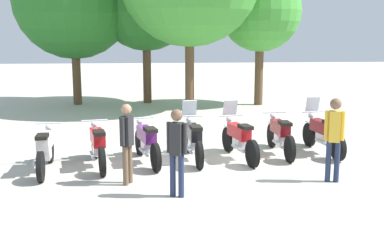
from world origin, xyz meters
name	(u,v)px	position (x,y,z in m)	size (l,w,h in m)	color
ground_plane	(194,161)	(0.00, 0.00, 0.00)	(80.00, 80.00, 0.00)	#BCB7A8
motorcycle_0	(45,149)	(-3.34, -0.56, 0.50)	(0.62, 2.19, 0.99)	black
motorcycle_1	(98,145)	(-2.23, -0.28, 0.50)	(0.71, 2.16, 0.99)	black
motorcycle_2	(147,142)	(-1.12, -0.05, 0.50)	(0.77, 2.15, 0.99)	black
motorcycle_3	(193,139)	(-0.01, 0.11, 0.52)	(0.62, 2.19, 1.37)	black
motorcycle_4	(239,138)	(1.10, 0.10, 0.52)	(0.68, 2.17, 1.37)	black
motorcycle_5	(280,134)	(2.22, 0.45, 0.50)	(0.62, 2.19, 0.99)	black
motorcycle_6	(322,133)	(3.33, 0.48, 0.52)	(0.62, 2.19, 1.37)	black
person_0	(177,146)	(-0.56, -2.50, 0.96)	(0.39, 0.29, 1.65)	#232D4C
person_1	(127,138)	(-1.50, -1.65, 0.95)	(0.29, 0.39, 1.63)	brown
person_2	(334,133)	(2.66, -1.89, 1.02)	(0.41, 0.28, 1.73)	#232D4C
tree_1	(146,0)	(-1.11, 9.97, 4.43)	(4.33, 4.33, 6.61)	brown
tree_3	(260,11)	(3.66, 8.92, 3.94)	(3.40, 3.40, 5.66)	brown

